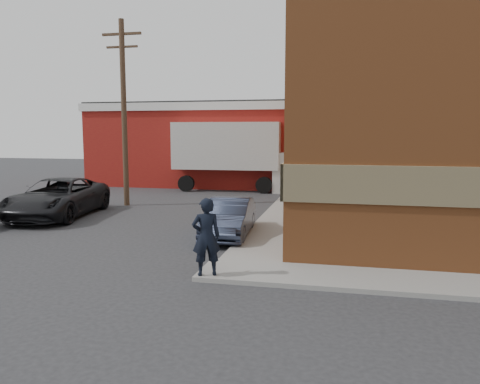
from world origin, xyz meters
The scene contains 9 objects.
ground centered at (0.00, 0.00, 0.00)m, with size 90.00×90.00×0.00m, color #28282B.
brick_building centered at (8.50, 9.00, 4.68)m, with size 14.25×18.25×9.36m.
sidewalk_west centered at (0.60, 9.00, 0.06)m, with size 1.80×18.00×0.12m, color gray.
warehouse centered at (-6.00, 20.00, 2.81)m, with size 16.30×8.30×5.60m.
utility_pole centered at (-7.50, 9.00, 4.75)m, with size 2.00×0.26×9.00m.
man centered at (-0.20, -1.55, 1.09)m, with size 0.71×0.46×1.94m, color black.
sedan centered at (-0.80, 3.25, 0.67)m, with size 1.42×4.07×1.34m, color #272E42.
suv_a centered at (-8.96, 5.42, 0.83)m, with size 2.74×5.94×1.65m, color black.
box_truck centered at (-3.17, 16.02, 2.44)m, with size 8.64×2.87×4.23m.
Camera 1 is at (3.05, -12.36, 3.65)m, focal length 35.00 mm.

